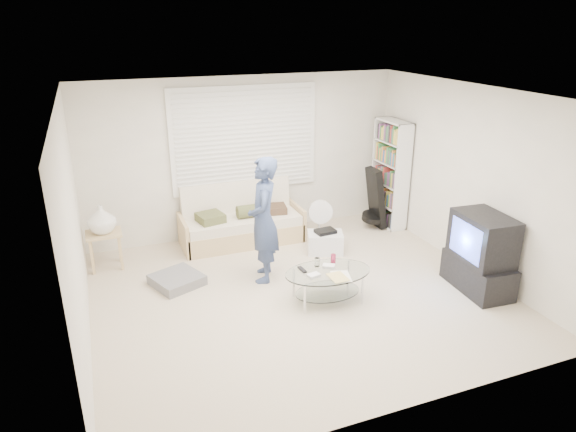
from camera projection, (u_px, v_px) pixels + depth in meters
name	position (u px, v px, depth m)	size (l,w,h in m)	color
ground	(299.00, 294.00, 6.53)	(5.00, 5.00, 0.00)	#C4B598
room_shell	(285.00, 161.00, 6.36)	(5.02, 4.52, 2.51)	white
window_blinds	(245.00, 139.00, 7.89)	(2.32, 0.08, 1.62)	silver
futon_sofa	(241.00, 224.00, 7.98)	(1.87, 0.75, 0.91)	tan
grey_floor_pillow	(177.00, 280.00, 6.75)	(0.57, 0.57, 0.13)	slate
side_table	(102.00, 222.00, 6.98)	(0.47, 0.38, 0.93)	tan
bookshelf	(390.00, 174.00, 8.47)	(0.28, 0.75, 1.77)	white
guitar_case	(375.00, 202.00, 8.46)	(0.36, 0.37, 1.01)	black
floor_fan	(319.00, 216.00, 8.09)	(0.40, 0.26, 0.64)	white
storage_bin	(325.00, 242.00, 7.65)	(0.61, 0.52, 0.36)	white
tv_unit	(481.00, 254.00, 6.48)	(0.57, 0.97, 1.02)	black
coffee_table	(328.00, 277.00, 6.27)	(1.12, 0.75, 0.52)	silver
standing_person	(263.00, 220.00, 6.64)	(0.61, 0.40, 1.68)	navy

